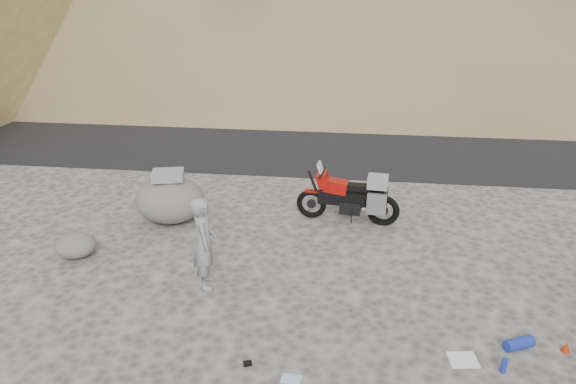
% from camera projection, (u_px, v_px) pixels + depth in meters
% --- Properties ---
extents(ground, '(140.00, 140.00, 0.00)m').
position_uv_depth(ground, '(308.00, 295.00, 9.86)').
color(ground, '#484442').
rests_on(ground, ground).
extents(road, '(120.00, 7.00, 0.05)m').
position_uv_depth(road, '(332.00, 139.00, 18.07)').
color(road, black).
rests_on(road, ground).
extents(motorcycle, '(2.30, 0.81, 1.37)m').
position_uv_depth(motorcycle, '(352.00, 198.00, 12.31)').
color(motorcycle, black).
rests_on(motorcycle, ground).
extents(man, '(0.56, 0.71, 1.72)m').
position_uv_depth(man, '(207.00, 285.00, 10.16)').
color(man, gray).
rests_on(man, ground).
extents(boulder, '(1.55, 1.32, 1.18)m').
position_uv_depth(boulder, '(170.00, 200.00, 12.38)').
color(boulder, '#514C46').
rests_on(boulder, ground).
extents(small_rock, '(0.94, 0.88, 0.48)m').
position_uv_depth(small_rock, '(75.00, 245.00, 11.02)').
color(small_rock, '#514C46').
rests_on(small_rock, ground).
extents(gear_white_cloth, '(0.46, 0.42, 0.01)m').
position_uv_depth(gear_white_cloth, '(463.00, 360.00, 8.28)').
color(gear_white_cloth, white).
rests_on(gear_white_cloth, ground).
extents(gear_blue_mat, '(0.50, 0.37, 0.18)m').
position_uv_depth(gear_blue_mat, '(519.00, 343.00, 8.49)').
color(gear_blue_mat, '#1A2F9C').
rests_on(gear_blue_mat, ground).
extents(gear_bottle, '(0.11, 0.11, 0.23)m').
position_uv_depth(gear_bottle, '(504.00, 365.00, 8.00)').
color(gear_bottle, '#1A2F9C').
rests_on(gear_bottle, ground).
extents(gear_funnel, '(0.14, 0.14, 0.17)m').
position_uv_depth(gear_funnel, '(566.00, 347.00, 8.43)').
color(gear_funnel, '#A92B0B').
rests_on(gear_funnel, ground).
extents(gear_glove_b, '(0.15, 0.13, 0.04)m').
position_uv_depth(gear_glove_b, '(248.00, 363.00, 8.19)').
color(gear_glove_b, black).
rests_on(gear_glove_b, ground).
extents(gear_blue_cloth, '(0.30, 0.23, 0.01)m').
position_uv_depth(gear_blue_cloth, '(291.00, 379.00, 7.91)').
color(gear_blue_cloth, '#9CC7F2').
rests_on(gear_blue_cloth, ground).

